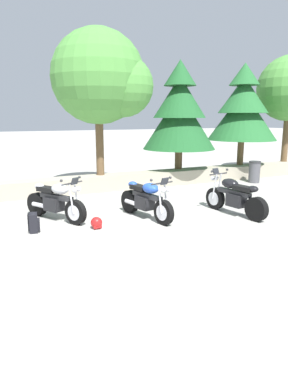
# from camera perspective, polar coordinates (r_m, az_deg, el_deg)

# --- Properties ---
(ground_plane) EXTENTS (120.00, 120.00, 0.00)m
(ground_plane) POSITION_cam_1_polar(r_m,az_deg,el_deg) (8.01, -1.74, -6.74)
(ground_plane) COLOR #A3A099
(stone_wall) EXTENTS (36.00, 0.80, 0.55)m
(stone_wall) POSITION_cam_1_polar(r_m,az_deg,el_deg) (12.35, -10.57, 1.16)
(stone_wall) COLOR #A89E89
(stone_wall) RESTS_ON ground
(motorcycle_silver_near_left) EXTENTS (1.22, 1.86, 1.18)m
(motorcycle_silver_near_left) POSITION_cam_1_polar(r_m,az_deg,el_deg) (9.15, -14.22, -1.52)
(motorcycle_silver_near_left) COLOR black
(motorcycle_silver_near_left) RESTS_ON ground
(motorcycle_blue_centre) EXTENTS (0.81, 2.05, 1.18)m
(motorcycle_blue_centre) POSITION_cam_1_polar(r_m,az_deg,el_deg) (9.01, 0.38, -1.35)
(motorcycle_blue_centre) COLOR black
(motorcycle_blue_centre) RESTS_ON ground
(motorcycle_black_far_right) EXTENTS (0.75, 2.06, 1.18)m
(motorcycle_black_far_right) POSITION_cam_1_polar(r_m,az_deg,el_deg) (9.69, 14.53, -0.78)
(motorcycle_black_far_right) COLOR black
(motorcycle_black_far_right) RESTS_ON ground
(rider_backpack) EXTENTS (0.29, 0.32, 0.47)m
(rider_backpack) POSITION_cam_1_polar(r_m,az_deg,el_deg) (8.40, -17.59, -4.67)
(rider_backpack) COLOR black
(rider_backpack) RESTS_ON ground
(rider_helmet) EXTENTS (0.28, 0.28, 0.28)m
(rider_helmet) POSITION_cam_1_polar(r_m,az_deg,el_deg) (8.36, -7.76, -5.03)
(rider_helmet) COLOR #B21919
(rider_helmet) RESTS_ON ground
(leafy_tree_far_left) EXTENTS (3.35, 3.19, 4.97)m
(leafy_tree_far_left) POSITION_cam_1_polar(r_m,az_deg,el_deg) (12.51, -6.67, 17.86)
(leafy_tree_far_left) COLOR brown
(leafy_tree_far_left) RESTS_ON stone_wall
(pine_tree_mid_left) EXTENTS (2.84, 2.84, 4.17)m
(pine_tree_mid_left) POSITION_cam_1_polar(r_m,az_deg,el_deg) (13.97, 5.82, 12.86)
(pine_tree_mid_left) COLOR brown
(pine_tree_mid_left) RESTS_ON stone_wall
(pine_tree_mid_right) EXTENTS (2.90, 2.90, 4.23)m
(pine_tree_mid_right) POSITION_cam_1_polar(r_m,az_deg,el_deg) (15.67, 15.88, 13.06)
(pine_tree_mid_right) COLOR brown
(pine_tree_mid_right) RESTS_ON stone_wall
(trash_bin) EXTENTS (0.46, 0.46, 0.86)m
(trash_bin) POSITION_cam_1_polar(r_m,az_deg,el_deg) (14.69, 17.59, 3.16)
(trash_bin) COLOR #4C4C51
(trash_bin) RESTS_ON ground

